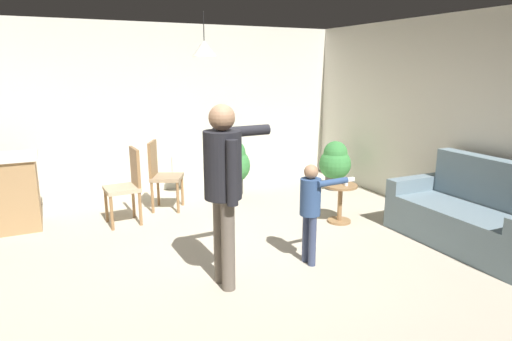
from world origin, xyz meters
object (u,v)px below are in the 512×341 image
Objects in this scene: couch_floral at (471,217)px; person_adult at (224,177)px; dining_chair_near_wall at (127,183)px; spare_remote_on_table at (345,183)px; person_child at (311,203)px; potted_plant_corner at (335,163)px; side_table_by_couch at (340,199)px; potted_plant_by_wall at (232,164)px; dining_chair_by_counter at (162,173)px.

person_adult reaches higher than couch_floral.
spare_remote_on_table is (2.58, -1.22, -0.01)m from dining_chair_near_wall.
couch_floral and dining_chair_near_wall have the same top height.
person_adult reaches higher than person_child.
person_child is 1.31× the size of potted_plant_corner.
side_table_by_couch is 0.64× the size of potted_plant_corner.
couch_floral is 2.02m from person_child.
couch_floral is 1.80× the size of dining_chair_near_wall.
spare_remote_on_table is (0.04, -0.04, 0.21)m from side_table_by_couch.
side_table_by_couch is at bearing -67.69° from potted_plant_by_wall.
spare_remote_on_table is (2.05, 0.92, -0.52)m from person_adult.
person_adult reaches higher than potted_plant_by_wall.
potted_plant_corner is (1.94, 2.29, -0.21)m from person_child.
potted_plant_corner is (2.91, 2.35, -0.61)m from person_adult.
person_child is (0.97, 0.06, -0.40)m from person_adult.
couch_floral is at bearing -61.63° from potted_plant_by_wall.
person_child is at bearing -130.21° from potted_plant_corner.
potted_plant_by_wall is at bearing 164.09° from potted_plant_corner.
side_table_by_couch is (-0.92, 1.26, -0.00)m from couch_floral.
potted_plant_by_wall is (-1.67, 0.48, 0.04)m from potted_plant_corner.
spare_remote_on_table is (0.81, -1.91, 0.05)m from potted_plant_by_wall.
dining_chair_by_counter is 1.00× the size of dining_chair_near_wall.
person_child is at bearing -95.51° from potted_plant_by_wall.
side_table_by_couch is 0.58× the size of potted_plant_by_wall.
person_child is 1.20× the size of potted_plant_by_wall.
potted_plant_by_wall is (1.24, 2.83, -0.57)m from person_adult.
person_adult is 2.57m from dining_chair_by_counter.
person_adult is at bearing -169.71° from dining_chair_near_wall.
person_child is at bearing -141.32° from spare_remote_on_table.
potted_plant_by_wall is at bearing 112.31° from side_table_by_couch.
dining_chair_near_wall is 1.12× the size of potted_plant_by_wall.
potted_plant_by_wall is (0.27, 2.77, -0.17)m from person_child.
dining_chair_near_wall is at bearing 54.85° from couch_floral.
couch_floral is 3.46× the size of side_table_by_couch.
dining_chair_by_counter is at bearing 46.07° from couch_floral.
potted_plant_by_wall is at bearing 153.59° from person_adult.
side_table_by_couch is 0.49× the size of person_child.
dining_chair_by_counter is at bearing -58.98° from dining_chair_near_wall.
couch_floral is 3.56m from potted_plant_by_wall.
potted_plant_by_wall is at bearing -72.44° from dining_chair_near_wall.
person_adult is at bearing -155.74° from spare_remote_on_table.
dining_chair_by_counter is (-2.92, 2.82, 0.21)m from couch_floral.
side_table_by_couch is 2.54m from dining_chair_by_counter.
person_adult is at bearing -141.02° from potted_plant_corner.
person_adult is 1.60× the size of person_child.
person_child is 2.57m from dining_chair_near_wall.
couch_floral is 2.20× the size of potted_plant_corner.
dining_chair_near_wall reaches higher than potted_plant_by_wall.
side_table_by_couch is 2.81m from dining_chair_near_wall.
person_adult is at bearing -154.41° from side_table_by_couch.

